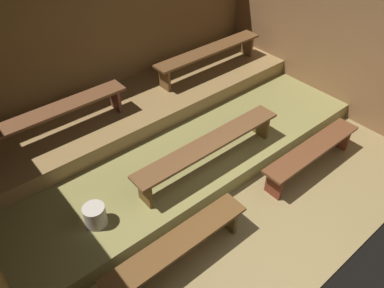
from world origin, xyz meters
name	(u,v)px	position (x,y,z in m)	size (l,w,h in m)	color
ground	(193,165)	(0.00, 2.01, -0.04)	(6.42, 4.83, 0.08)	olive
wall_back	(112,38)	(0.00, 4.06, 1.28)	(6.42, 0.06, 2.56)	olive
wall_right	(324,32)	(2.84, 2.01, 1.28)	(0.06, 4.83, 2.56)	brown
platform_lower	(169,137)	(0.00, 2.62, 0.13)	(5.62, 2.81, 0.25)	olive
platform_middle	(142,104)	(0.00, 3.34, 0.38)	(5.62, 1.37, 0.25)	olive
bench_floor_left	(178,246)	(-1.22, 0.83, 0.34)	(1.82, 0.32, 0.42)	brown
bench_floor_right	(312,152)	(1.22, 0.83, 0.34)	(1.82, 0.32, 0.42)	brown
bench_lower_center	(209,146)	(-0.03, 1.64, 0.60)	(2.35, 0.32, 0.42)	brown
bench_middle_left	(52,115)	(-1.45, 3.31, 0.85)	(2.21, 0.32, 0.42)	brown
bench_middle_right	(209,53)	(1.45, 3.31, 0.85)	(2.21, 0.32, 0.42)	brown
pail_lower	(95,216)	(-1.72, 1.75, 0.39)	(0.26, 0.26, 0.27)	#B2A899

